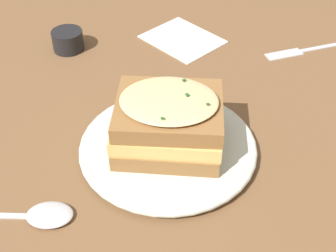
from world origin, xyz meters
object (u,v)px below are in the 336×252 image
dinner_plate (168,147)px  condiment_pot (68,40)px  fork (300,51)px  sandwich (168,122)px  spoon (42,215)px  napkin (183,39)px

dinner_plate → condiment_pot: condiment_pot is taller
fork → condiment_pot: 0.41m
condiment_pot → sandwich: bearing=-25.6°
sandwich → dinner_plate: bearing=-72.9°
fork → spoon: (-0.15, -0.51, 0.00)m
napkin → dinner_plate: bearing=-64.8°
napkin → condiment_pot: (-0.16, -0.13, 0.02)m
sandwich → spoon: size_ratio=1.14×
dinner_plate → fork: (0.07, 0.34, -0.01)m
dinner_plate → spoon: size_ratio=1.57×
sandwich → spoon: bearing=-112.5°
dinner_plate → napkin: (-0.13, 0.27, -0.01)m
sandwich → spoon: sandwich is taller
dinner_plate → sandwich: 0.04m
sandwich → spoon: (-0.07, -0.17, -0.05)m
dinner_plate → spoon: bearing=-112.9°
fork → napkin: bearing=60.4°
dinner_plate → condiment_pot: (-0.29, 0.14, 0.01)m
napkin → condiment_pot: 0.21m
sandwich → napkin: (-0.13, 0.27, -0.05)m
napkin → spoon: bearing=-82.9°
dinner_plate → condiment_pot: bearing=154.1°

